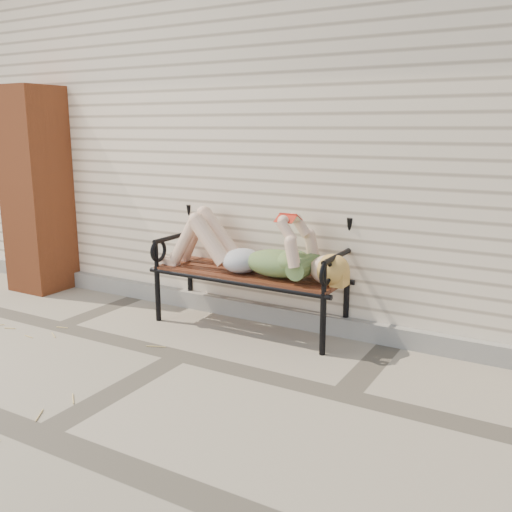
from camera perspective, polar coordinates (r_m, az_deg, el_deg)
The scene contains 6 objects.
ground at distance 4.21m, azimuth -7.57°, elevation -9.87°, with size 80.00×80.00×0.00m, color gray.
house_wall at distance 6.52m, azimuth 8.50°, elevation 11.65°, with size 8.00×4.00×3.00m, color #F8E1C1.
foundation_strip at distance 4.93m, azimuth -0.75°, elevation -5.37°, with size 8.00×0.10×0.15m, color gray.
brick_pillar at distance 6.07m, azimuth -21.06°, elevation 6.14°, with size 0.50×0.50×2.00m, color #9F4824.
garden_bench at distance 4.65m, azimuth -0.11°, elevation 0.48°, with size 1.71×0.68×1.11m.
reading_woman at distance 4.52m, azimuth -0.81°, elevation 0.61°, with size 1.62×0.37×0.51m.
Camera 1 is at (2.38, -3.07, 1.61)m, focal length 40.00 mm.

